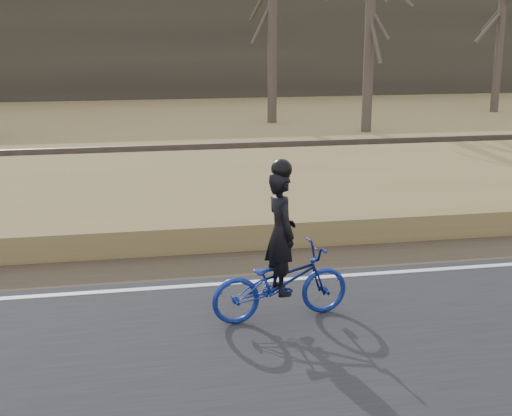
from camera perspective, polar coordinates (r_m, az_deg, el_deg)
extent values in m
cube|color=slate|center=(18.02, -19.59, 2.41)|extent=(120.00, 3.00, 0.45)
cube|color=black|center=(17.96, -19.67, 3.33)|extent=(120.00, 2.40, 0.14)
cube|color=brown|center=(18.64, -19.39, 4.18)|extent=(120.00, 0.07, 0.15)
cube|color=#383328|center=(39.56, -15.34, 12.85)|extent=(120.00, 4.00, 6.00)
imported|color=navy|center=(9.10, 1.98, -5.99)|extent=(1.87, 0.85, 0.95)
imported|color=black|center=(8.89, 2.01, -1.99)|extent=(0.45, 0.62, 1.57)
sphere|color=black|center=(8.70, 2.06, 3.11)|extent=(0.26, 0.26, 0.26)
cylinder|color=#4E4139|center=(28.06, 1.34, 15.77)|extent=(0.36, 0.36, 8.78)
cylinder|color=#4E4139|center=(25.89, 9.08, 13.75)|extent=(0.36, 0.36, 7.00)
cylinder|color=#4E4139|center=(33.44, 18.99, 13.48)|extent=(0.36, 0.36, 7.25)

